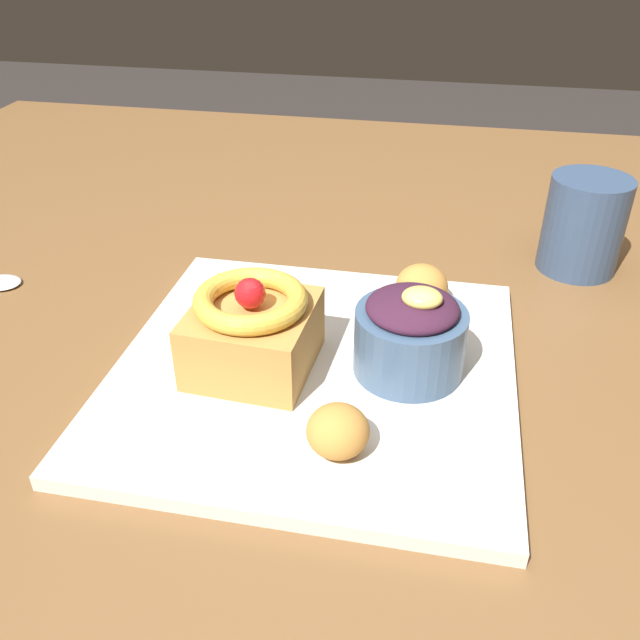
# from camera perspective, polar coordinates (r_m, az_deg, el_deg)

# --- Properties ---
(dining_table) EXTENTS (1.33, 1.15, 0.73)m
(dining_table) POSITION_cam_1_polar(r_m,az_deg,el_deg) (0.68, -0.19, -4.12)
(dining_table) COLOR brown
(dining_table) RESTS_ON ground_plane
(front_plate) EXTENTS (0.31, 0.31, 0.01)m
(front_plate) POSITION_cam_1_polar(r_m,az_deg,el_deg) (0.53, -0.42, -4.22)
(front_plate) COLOR silver
(front_plate) RESTS_ON dining_table
(cake_slice) EXTENTS (0.09, 0.10, 0.08)m
(cake_slice) POSITION_cam_1_polar(r_m,az_deg,el_deg) (0.51, -5.71, -0.80)
(cake_slice) COLOR #B77F3D
(cake_slice) RESTS_ON front_plate
(berry_ramekin) EXTENTS (0.08, 0.08, 0.07)m
(berry_ramekin) POSITION_cam_1_polar(r_m,az_deg,el_deg) (0.51, 7.61, -1.19)
(berry_ramekin) COLOR #3D5675
(berry_ramekin) RESTS_ON front_plate
(fritter_front) EXTENTS (0.04, 0.04, 0.03)m
(fritter_front) POSITION_cam_1_polar(r_m,az_deg,el_deg) (0.44, 1.51, -9.31)
(fritter_front) COLOR #BC7F38
(fritter_front) RESTS_ON front_plate
(fritter_middle) EXTENTS (0.05, 0.04, 0.04)m
(fritter_middle) POSITION_cam_1_polar(r_m,az_deg,el_deg) (0.60, 8.55, 2.84)
(fritter_middle) COLOR #BC7F38
(fritter_middle) RESTS_ON front_plate
(coffee_mug) EXTENTS (0.08, 0.08, 0.09)m
(coffee_mug) POSITION_cam_1_polar(r_m,az_deg,el_deg) (0.72, 21.30, 7.49)
(coffee_mug) COLOR #334766
(coffee_mug) RESTS_ON dining_table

